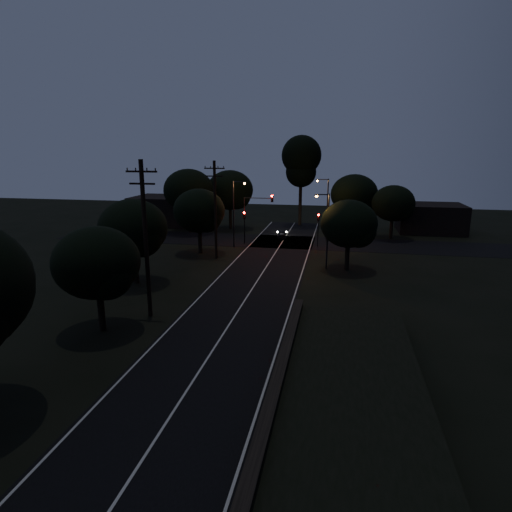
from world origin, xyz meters
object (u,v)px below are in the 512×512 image
(streetlight_c, at_px, (326,226))
(car, at_px, (282,234))
(utility_pole_mid, at_px, (146,237))
(signal_mast, at_px, (258,210))
(tall_pine, at_px, (301,161))
(streetlight_a, at_px, (235,209))
(utility_pole_far, at_px, (215,209))
(signal_right, at_px, (318,224))
(streetlight_b, at_px, (326,205))
(signal_left, at_px, (244,221))

(streetlight_c, xyz_separation_m, car, (-6.19, 14.13, -3.80))
(utility_pole_mid, xyz_separation_m, streetlight_c, (11.83, 15.00, -1.39))
(signal_mast, distance_m, streetlight_c, 13.28)
(tall_pine, xyz_separation_m, streetlight_a, (-6.31, -17.00, -5.28))
(utility_pole_mid, bearing_deg, signal_mast, 82.96)
(utility_pole_mid, height_order, tall_pine, tall_pine)
(utility_pole_mid, xyz_separation_m, utility_pole_far, (0.00, 17.00, -0.25))
(utility_pole_far, height_order, signal_right, utility_pole_far)
(signal_right, distance_m, streetlight_b, 4.45)
(signal_left, bearing_deg, signal_mast, 0.13)
(streetlight_b, bearing_deg, tall_pine, 111.38)
(signal_mast, height_order, streetlight_c, streetlight_c)
(streetlight_a, bearing_deg, signal_mast, 39.77)
(signal_mast, bearing_deg, streetlight_a, -140.23)
(utility_pole_mid, distance_m, signal_left, 25.19)
(tall_pine, relative_size, streetlight_c, 1.84)
(utility_pole_mid, distance_m, streetlight_c, 19.15)
(streetlight_a, bearing_deg, utility_pole_mid, -91.73)
(utility_pole_mid, height_order, streetlight_b, utility_pole_mid)
(utility_pole_far, bearing_deg, tall_pine, 73.07)
(tall_pine, height_order, signal_right, tall_pine)
(tall_pine, relative_size, signal_left, 3.36)
(utility_pole_mid, relative_size, signal_right, 2.68)
(streetlight_a, relative_size, streetlight_b, 1.00)
(tall_pine, distance_m, car, 14.42)
(utility_pole_mid, distance_m, signal_right, 27.30)
(car, bearing_deg, signal_left, 35.94)
(signal_right, xyz_separation_m, streetlight_c, (1.23, -9.99, 1.51))
(signal_right, xyz_separation_m, signal_mast, (-7.51, 0.00, 1.50))
(streetlight_c, bearing_deg, utility_pole_mid, -128.26)
(utility_pole_far, distance_m, streetlight_c, 12.05)
(utility_pole_mid, height_order, streetlight_a, utility_pole_mid)
(tall_pine, xyz_separation_m, streetlight_b, (4.31, -11.00, -5.28))
(signal_mast, bearing_deg, utility_pole_far, -111.11)
(signal_left, height_order, signal_mast, signal_mast)
(utility_pole_far, relative_size, streetlight_c, 1.40)
(utility_pole_mid, xyz_separation_m, streetlight_a, (0.69, 23.00, -1.10))
(streetlight_a, distance_m, streetlight_b, 12.19)
(signal_right, height_order, streetlight_b, streetlight_b)
(utility_pole_mid, height_order, signal_mast, utility_pole_mid)
(signal_mast, bearing_deg, streetlight_c, -48.81)
(utility_pole_far, height_order, streetlight_b, utility_pole_far)
(tall_pine, distance_m, streetlight_c, 26.06)
(streetlight_b, bearing_deg, utility_pole_far, -133.30)
(signal_mast, height_order, streetlight_a, streetlight_a)
(utility_pole_far, distance_m, streetlight_a, 6.10)
(signal_right, distance_m, signal_mast, 7.66)
(utility_pole_mid, height_order, signal_right, utility_pole_mid)
(signal_left, distance_m, streetlight_a, 2.77)
(streetlight_a, bearing_deg, streetlight_b, 29.48)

